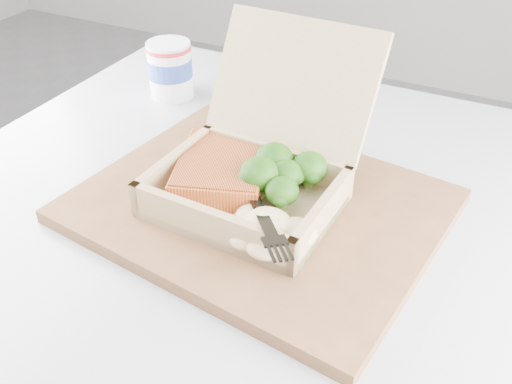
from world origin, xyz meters
The scene contains 10 objects.
floor centered at (0.00, 0.00, 0.00)m, with size 4.00×4.00×0.00m, color gray.
cafe_table centered at (0.61, -0.07, 0.55)m, with size 0.82×0.82×0.74m.
serving_tray centered at (0.61, -0.05, 0.75)m, with size 0.39×0.31×0.02m, color brown.
takeout_container centered at (0.60, -0.04, 0.80)m, with size 0.21×0.24×0.17m.
salmon_fillet centered at (0.56, -0.05, 0.78)m, with size 0.10×0.13×0.03m, color orange.
broccoli_pile centered at (0.64, -0.04, 0.78)m, with size 0.10×0.10×0.04m, color #2F6B17, non-canonical shape.
mashed_potatoes centered at (0.65, -0.12, 0.78)m, with size 0.09×0.08×0.03m, color beige.
plastic_fork centered at (0.63, -0.10, 0.79)m, with size 0.11×0.14×0.03m.
paper_cup centered at (0.36, 0.15, 0.78)m, with size 0.07×0.07×0.09m.
receipt centered at (0.60, 0.14, 0.74)m, with size 0.07×0.13×0.00m, color white.
Camera 1 is at (0.84, -0.52, 1.14)m, focal length 40.00 mm.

